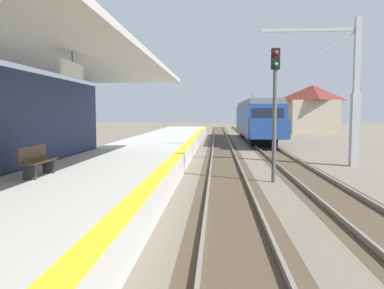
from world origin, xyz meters
name	(u,v)px	position (x,y,z in m)	size (l,w,h in m)	color
station_platform	(98,181)	(-2.50, 16.00, 0.45)	(5.00, 80.00, 0.91)	#B7B5AD
track_pair_nearest_platform	(227,175)	(1.90, 20.00, 0.05)	(2.34, 120.00, 0.16)	#4C3D2D
track_pair_middle	(307,176)	(5.30, 20.00, 0.05)	(2.34, 120.00, 0.16)	#4C3D2D
approaching_train	(256,119)	(5.30, 41.36, 2.18)	(2.93, 19.60, 4.76)	navy
rail_signal_post	(275,101)	(3.71, 18.72, 3.19)	(0.32, 0.34, 5.20)	#4C4C4C
catenary_pylon_far_side	(350,96)	(8.19, 23.66, 3.60)	(5.00, 0.40, 7.50)	#9EA3A8
platform_bench	(37,160)	(-3.70, 14.21, 1.37)	(0.45, 1.60, 0.88)	brown
distant_trackside_house	(312,108)	(14.03, 55.50, 3.34)	(6.60, 5.28, 6.40)	tan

